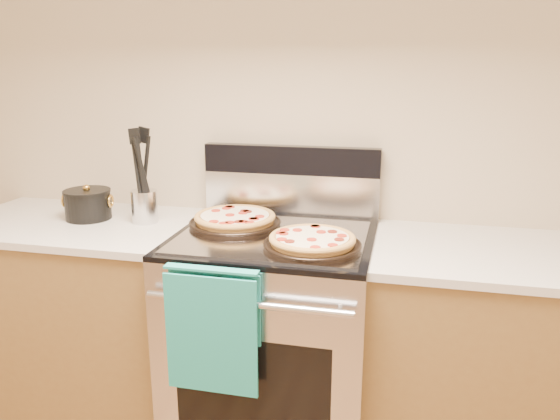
% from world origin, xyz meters
% --- Properties ---
extents(wall_back, '(4.00, 0.00, 4.00)m').
position_xyz_m(wall_back, '(0.00, 2.00, 1.35)').
color(wall_back, '#BFAB8A').
rests_on(wall_back, ground).
extents(range_body, '(0.76, 0.68, 0.90)m').
position_xyz_m(range_body, '(0.00, 1.65, 0.45)').
color(range_body, '#B7B7BC').
rests_on(range_body, ground).
extents(oven_window, '(0.56, 0.01, 0.40)m').
position_xyz_m(oven_window, '(0.00, 1.31, 0.45)').
color(oven_window, black).
rests_on(oven_window, range_body).
extents(cooktop, '(0.76, 0.68, 0.02)m').
position_xyz_m(cooktop, '(0.00, 1.65, 0.91)').
color(cooktop, black).
rests_on(cooktop, range_body).
extents(backsplash_lower, '(0.76, 0.06, 0.18)m').
position_xyz_m(backsplash_lower, '(0.00, 1.96, 1.01)').
color(backsplash_lower, silver).
rests_on(backsplash_lower, cooktop).
extents(backsplash_upper, '(0.76, 0.06, 0.12)m').
position_xyz_m(backsplash_upper, '(0.00, 1.96, 1.16)').
color(backsplash_upper, black).
rests_on(backsplash_upper, backsplash_lower).
extents(oven_handle, '(0.70, 0.03, 0.03)m').
position_xyz_m(oven_handle, '(0.00, 1.27, 0.80)').
color(oven_handle, silver).
rests_on(oven_handle, range_body).
extents(dish_towel, '(0.32, 0.05, 0.42)m').
position_xyz_m(dish_towel, '(-0.12, 1.27, 0.70)').
color(dish_towel, teal).
rests_on(dish_towel, oven_handle).
extents(foil_sheet, '(0.70, 0.55, 0.01)m').
position_xyz_m(foil_sheet, '(0.00, 1.62, 0.92)').
color(foil_sheet, gray).
rests_on(foil_sheet, cooktop).
extents(cabinet_left, '(1.00, 0.62, 0.88)m').
position_xyz_m(cabinet_left, '(-0.88, 1.68, 0.44)').
color(cabinet_left, brown).
rests_on(cabinet_left, ground).
extents(countertop_left, '(1.02, 0.64, 0.03)m').
position_xyz_m(countertop_left, '(-0.88, 1.68, 0.90)').
color(countertop_left, '#B8B0A5').
rests_on(countertop_left, cabinet_left).
extents(cabinet_right, '(1.00, 0.62, 0.88)m').
position_xyz_m(cabinet_right, '(0.88, 1.68, 0.44)').
color(cabinet_right, brown).
rests_on(cabinet_right, ground).
extents(countertop_right, '(1.02, 0.64, 0.03)m').
position_xyz_m(countertop_right, '(0.88, 1.68, 0.90)').
color(countertop_right, '#B8B0A5').
rests_on(countertop_right, cabinet_right).
extents(pepperoni_pizza_back, '(0.45, 0.45, 0.05)m').
position_xyz_m(pepperoni_pizza_back, '(-0.18, 1.72, 0.95)').
color(pepperoni_pizza_back, '#A97633').
rests_on(pepperoni_pizza_back, foil_sheet).
extents(pepperoni_pizza_front, '(0.45, 0.45, 0.05)m').
position_xyz_m(pepperoni_pizza_front, '(0.17, 1.52, 0.95)').
color(pepperoni_pizza_front, '#A97633').
rests_on(pepperoni_pizza_front, foil_sheet).
extents(utensil_crock, '(0.11, 0.11, 0.14)m').
position_xyz_m(utensil_crock, '(-0.58, 1.73, 0.98)').
color(utensil_crock, silver).
rests_on(utensil_crock, countertop_left).
extents(saucepan, '(0.22, 0.22, 0.12)m').
position_xyz_m(saucepan, '(-0.84, 1.72, 0.97)').
color(saucepan, black).
rests_on(saucepan, countertop_left).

